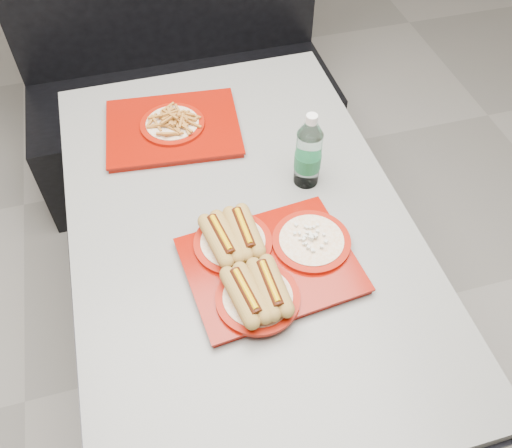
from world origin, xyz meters
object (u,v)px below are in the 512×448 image
object	(u,v)px
diner_table	(241,255)
tray_far	(173,126)
tray_near	(264,262)
water_bottle	(308,154)
booth_bench	(180,87)

from	to	relation	value
diner_table	tray_far	size ratio (longest dim) A/B	3.26
tray_near	water_bottle	bearing A→B (deg)	52.82
diner_table	booth_bench	xyz separation A→B (m)	(0.00, 1.09, -0.18)
booth_bench	diner_table	bearing A→B (deg)	-90.00
diner_table	tray_far	world-z (taller)	tray_far
diner_table	booth_bench	size ratio (longest dim) A/B	1.05
tray_near	diner_table	bearing A→B (deg)	95.69
diner_table	tray_far	xyz separation A→B (m)	(-0.11, 0.40, 0.19)
diner_table	booth_bench	bearing A→B (deg)	90.00
booth_bench	tray_far	distance (m)	0.79
diner_table	booth_bench	distance (m)	1.11
water_bottle	booth_bench	bearing A→B (deg)	102.32
tray_near	tray_far	world-z (taller)	tray_near
diner_table	tray_far	distance (m)	0.46
tray_far	booth_bench	bearing A→B (deg)	80.96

